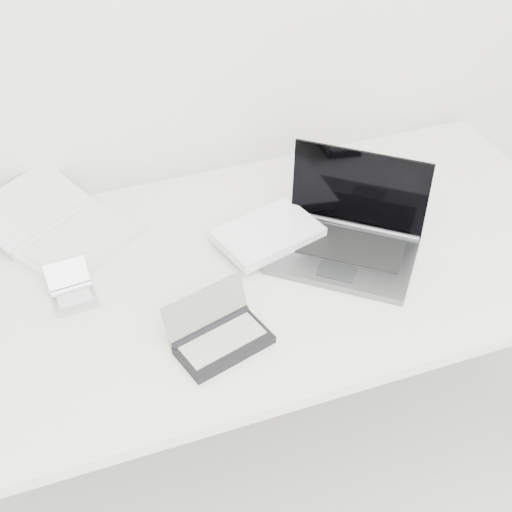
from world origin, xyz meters
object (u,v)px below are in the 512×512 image
object	(u,v)px
laptop_large	(321,236)
palmtop_charcoal	(219,335)
desk	(262,276)
netbook_open_white	(65,232)

from	to	relation	value
laptop_large	palmtop_charcoal	size ratio (longest dim) A/B	2.22
desk	netbook_open_white	distance (m)	0.49
desk	netbook_open_white	bearing A→B (deg)	150.00
desk	palmtop_charcoal	world-z (taller)	palmtop_charcoal
netbook_open_white	palmtop_charcoal	size ratio (longest dim) A/B	1.96
desk	netbook_open_white	xyz separation A→B (m)	(-0.42, 0.24, 0.07)
desk	laptop_large	distance (m)	0.17
netbook_open_white	laptop_large	bearing A→B (deg)	-58.31
palmtop_charcoal	netbook_open_white	bearing A→B (deg)	102.71
palmtop_charcoal	desk	bearing A→B (deg)	34.01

